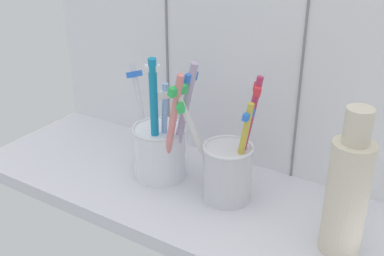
# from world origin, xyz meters

# --- Properties ---
(counter_slab) EXTENTS (0.64, 0.22, 0.02)m
(counter_slab) POSITION_xyz_m (0.00, 0.00, 0.01)
(counter_slab) COLOR silver
(counter_slab) RESTS_ON ground
(tile_wall_back) EXTENTS (0.64, 0.02, 0.45)m
(tile_wall_back) POSITION_xyz_m (0.00, 0.12, 0.23)
(tile_wall_back) COLOR white
(tile_wall_back) RESTS_ON ground
(toothbrush_cup_left) EXTENTS (0.14, 0.08, 0.18)m
(toothbrush_cup_left) POSITION_xyz_m (-0.05, 0.01, 0.07)
(toothbrush_cup_left) COLOR white
(toothbrush_cup_left) RESTS_ON counter_slab
(toothbrush_cup_right) EXTENTS (0.11, 0.07, 0.17)m
(toothbrush_cup_right) POSITION_xyz_m (0.05, 0.01, 0.06)
(toothbrush_cup_right) COLOR silver
(toothbrush_cup_right) RESTS_ON counter_slab
(ceramic_vase) EXTENTS (0.05, 0.05, 0.17)m
(ceramic_vase) POSITION_xyz_m (0.21, -0.01, 0.10)
(ceramic_vase) COLOR beige
(ceramic_vase) RESTS_ON counter_slab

